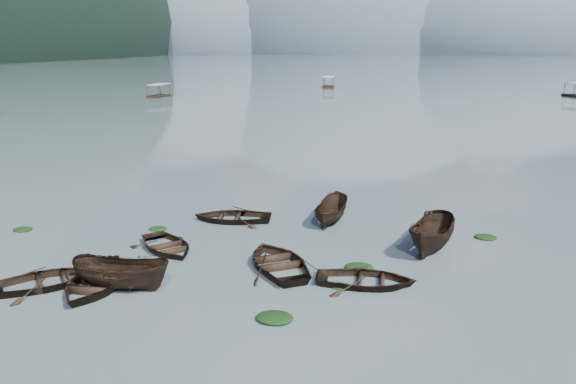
% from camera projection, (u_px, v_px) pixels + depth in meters
% --- Properties ---
extents(ground_plane, '(2400.00, 2400.00, 0.00)m').
position_uv_depth(ground_plane, '(224.00, 344.00, 18.07)').
color(ground_plane, slate).
extents(haze_mtn_a, '(520.00, 520.00, 280.00)m').
position_uv_depth(haze_mtn_a, '(225.00, 53.00, 919.62)').
color(haze_mtn_a, '#475666').
rests_on(haze_mtn_a, ground).
extents(haze_mtn_b, '(520.00, 520.00, 340.00)m').
position_uv_depth(haze_mtn_b, '(348.00, 53.00, 886.20)').
color(haze_mtn_b, '#475666').
rests_on(haze_mtn_b, ground).
extents(haze_mtn_c, '(520.00, 520.00, 260.00)m').
position_uv_depth(haze_mtn_c, '(479.00, 53.00, 852.78)').
color(haze_mtn_c, '#475666').
rests_on(haze_mtn_c, ground).
extents(rowboat_0, '(3.24, 4.52, 0.93)m').
position_uv_depth(rowboat_0, '(98.00, 287.00, 22.36)').
color(rowboat_0, black).
rests_on(rowboat_0, ground).
extents(rowboat_1, '(5.07, 4.88, 0.86)m').
position_uv_depth(rowboat_1, '(47.00, 286.00, 22.48)').
color(rowboat_1, black).
rests_on(rowboat_1, ground).
extents(rowboat_2, '(4.17, 1.71, 1.59)m').
position_uv_depth(rowboat_2, '(122.00, 289.00, 22.21)').
color(rowboat_2, black).
rests_on(rowboat_2, ground).
extents(rowboat_3, '(5.10, 5.58, 0.94)m').
position_uv_depth(rowboat_3, '(279.00, 268.00, 24.31)').
color(rowboat_3, black).
rests_on(rowboat_3, ground).
extents(rowboat_4, '(4.06, 2.95, 0.83)m').
position_uv_depth(rowboat_4, '(366.00, 285.00, 22.57)').
color(rowboat_4, black).
rests_on(rowboat_4, ground).
extents(rowboat_5, '(3.05, 4.93, 1.79)m').
position_uv_depth(rowboat_5, '(432.00, 250.00, 26.44)').
color(rowboat_5, black).
rests_on(rowboat_5, ground).
extents(rowboat_6, '(4.75, 4.77, 0.81)m').
position_uv_depth(rowboat_6, '(167.00, 250.00, 26.43)').
color(rowboat_6, black).
rests_on(rowboat_6, ground).
extents(rowboat_7, '(4.59, 3.52, 0.88)m').
position_uv_depth(rowboat_7, '(233.00, 221.00, 30.91)').
color(rowboat_7, black).
rests_on(rowboat_7, ground).
extents(rowboat_8, '(1.99, 4.04, 1.50)m').
position_uv_depth(rowboat_8, '(331.00, 222.00, 30.70)').
color(rowboat_8, black).
rests_on(rowboat_8, ground).
extents(weed_clump_0, '(1.20, 0.99, 0.26)m').
position_uv_depth(weed_clump_0, '(147.00, 277.00, 23.32)').
color(weed_clump_0, black).
rests_on(weed_clump_0, ground).
extents(weed_clump_1, '(0.96, 0.77, 0.21)m').
position_uv_depth(weed_clump_1, '(108.00, 261.00, 25.02)').
color(weed_clump_1, black).
rests_on(weed_clump_1, ground).
extents(weed_clump_2, '(1.34, 1.07, 0.29)m').
position_uv_depth(weed_clump_2, '(275.00, 320.00, 19.66)').
color(weed_clump_2, black).
rests_on(weed_clump_2, ground).
extents(weed_clump_3, '(0.83, 0.70, 0.19)m').
position_uv_depth(weed_clump_3, '(341.00, 287.00, 22.37)').
color(weed_clump_3, black).
rests_on(weed_clump_3, ground).
extents(weed_clump_4, '(1.25, 0.99, 0.26)m').
position_uv_depth(weed_clump_4, '(359.00, 269.00, 24.22)').
color(weed_clump_4, black).
rests_on(weed_clump_4, ground).
extents(weed_clump_5, '(1.01, 0.82, 0.21)m').
position_uv_depth(weed_clump_5, '(23.00, 230.00, 29.27)').
color(weed_clump_5, black).
rests_on(weed_clump_5, ground).
extents(weed_clump_6, '(0.98, 0.82, 0.20)m').
position_uv_depth(weed_clump_6, '(158.00, 230.00, 29.39)').
color(weed_clump_6, black).
rests_on(weed_clump_6, ground).
extents(weed_clump_7, '(1.10, 0.88, 0.24)m').
position_uv_depth(weed_clump_7, '(485.00, 238.00, 28.05)').
color(weed_clump_7, black).
rests_on(weed_clump_7, ground).
extents(pontoon_left, '(2.77, 6.17, 2.33)m').
position_uv_depth(pontoon_left, '(159.00, 97.00, 107.02)').
color(pontoon_left, black).
rests_on(pontoon_left, ground).
extents(pontoon_centre, '(3.20, 6.66, 2.48)m').
position_uv_depth(pontoon_centre, '(328.00, 88.00, 131.07)').
color(pontoon_centre, black).
rests_on(pontoon_centre, ground).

